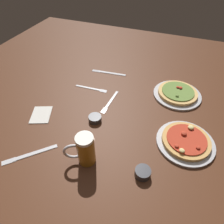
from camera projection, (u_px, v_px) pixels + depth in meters
The scene contains 11 objects.
ground_plane at pixel (112, 117), 1.09m from camera, with size 2.40×2.40×0.03m, color #4C2816.
pizza_plate_near at pixel (186, 141), 0.93m from camera, with size 0.27×0.27×0.05m.
pizza_plate_far at pixel (177, 93), 1.19m from camera, with size 0.28×0.28×0.05m.
beer_mug_dark at pixel (85, 150), 0.82m from camera, with size 0.13×0.09×0.16m.
ramekin_sauce at pixel (143, 173), 0.81m from camera, with size 0.07×0.07×0.03m, color #333338.
ramekin_butter at pixel (95, 118), 1.04m from camera, with size 0.07×0.07×0.03m, color #333338.
napkin_folded at pixel (41, 114), 1.07m from camera, with size 0.10×0.13×0.01m, color silver.
fork_left at pixel (92, 88), 1.25m from camera, with size 0.21×0.03×0.01m.
knife_right at pixel (30, 154), 0.89m from camera, with size 0.19×0.18×0.01m.
fork_spare at pixel (110, 102), 1.15m from camera, with size 0.03×0.21×0.01m.
knife_spare at pixel (109, 73), 1.38m from camera, with size 0.24×0.04×0.01m.
Camera 1 is at (0.27, -0.72, 0.76)m, focal length 31.69 mm.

